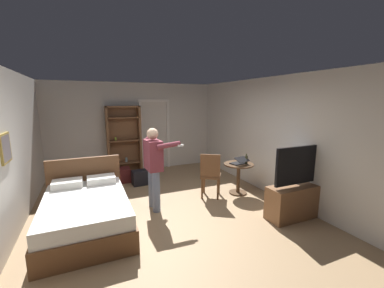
# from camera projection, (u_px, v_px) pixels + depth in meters

# --- Properties ---
(ground_plane) EXTENTS (7.27, 7.27, 0.00)m
(ground_plane) POSITION_uv_depth(u_px,v_px,m) (172.00, 217.00, 4.45)
(ground_plane) COLOR #997A56
(wall_back) EXTENTS (5.07, 0.12, 2.61)m
(wall_back) POSITION_uv_depth(u_px,v_px,m) (135.00, 127.00, 7.25)
(wall_back) COLOR beige
(wall_back) RESTS_ON ground_plane
(wall_right) EXTENTS (0.12, 6.85, 2.61)m
(wall_right) POSITION_uv_depth(u_px,v_px,m) (281.00, 138.00, 5.19)
(wall_right) COLOR beige
(wall_right) RESTS_ON ground_plane
(doorway_frame) EXTENTS (0.93, 0.08, 2.13)m
(doorway_frame) POSITION_uv_depth(u_px,v_px,m) (155.00, 129.00, 7.42)
(doorway_frame) COLOR white
(doorway_frame) RESTS_ON ground_plane
(bed) EXTENTS (1.31, 1.94, 1.02)m
(bed) POSITION_uv_depth(u_px,v_px,m) (86.00, 211.00, 4.00)
(bed) COLOR brown
(bed) RESTS_ON ground_plane
(bookshelf) EXTENTS (0.95, 0.32, 1.95)m
(bookshelf) POSITION_uv_depth(u_px,v_px,m) (124.00, 138.00, 6.95)
(bookshelf) COLOR brown
(bookshelf) RESTS_ON ground_plane
(tv_flatscreen) EXTENTS (1.23, 0.40, 1.32)m
(tv_flatscreen) POSITION_uv_depth(u_px,v_px,m) (298.00, 196.00, 4.40)
(tv_flatscreen) COLOR brown
(tv_flatscreen) RESTS_ON ground_plane
(side_table) EXTENTS (0.67, 0.67, 0.70)m
(side_table) POSITION_uv_depth(u_px,v_px,m) (238.00, 173.00, 5.49)
(side_table) COLOR #4C331E
(side_table) RESTS_ON ground_plane
(laptop) EXTENTS (0.39, 0.39, 0.17)m
(laptop) POSITION_uv_depth(u_px,v_px,m) (239.00, 162.00, 5.39)
(laptop) COLOR black
(laptop) RESTS_ON side_table
(bottle_on_table) EXTENTS (0.06, 0.06, 0.23)m
(bottle_on_table) POSITION_uv_depth(u_px,v_px,m) (246.00, 160.00, 5.42)
(bottle_on_table) COLOR #3D3C22
(bottle_on_table) RESTS_ON side_table
(wooden_chair) EXTENTS (0.58, 0.58, 0.99)m
(wooden_chair) POSITION_uv_depth(u_px,v_px,m) (211.00, 174.00, 5.24)
(wooden_chair) COLOR brown
(wooden_chair) RESTS_ON ground_plane
(person_blue_shirt) EXTENTS (0.65, 0.62, 1.60)m
(person_blue_shirt) POSITION_uv_depth(u_px,v_px,m) (154.00, 163.00, 4.62)
(person_blue_shirt) COLOR slate
(person_blue_shirt) RESTS_ON ground_plane
(suitcase_dark) EXTENTS (0.51, 0.39, 0.36)m
(suitcase_dark) POSITION_uv_depth(u_px,v_px,m) (120.00, 175.00, 6.30)
(suitcase_dark) COLOR #4C1919
(suitcase_dark) RESTS_ON ground_plane
(suitcase_small) EXTENTS (0.48, 0.31, 0.37)m
(suitcase_small) POSITION_uv_depth(u_px,v_px,m) (142.00, 177.00, 6.13)
(suitcase_small) COLOR black
(suitcase_small) RESTS_ON ground_plane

